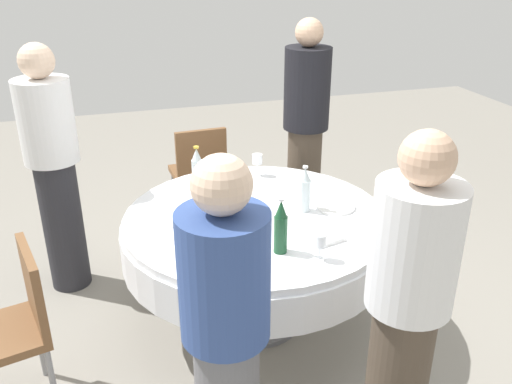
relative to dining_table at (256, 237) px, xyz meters
The scene contains 19 objects.
ground_plane 0.60m from the dining_table, ahead, with size 10.00×10.00×0.00m, color gray.
dining_table is the anchor object (origin of this frame).
bottle_amber_outer 0.31m from the dining_table, 13.81° to the right, with size 0.07×0.07×0.28m.
bottle_clear_front 0.40m from the dining_table, behind, with size 0.07×0.07×0.28m.
bottle_clear_near 0.53m from the dining_table, 52.18° to the right, with size 0.07×0.07×0.33m.
bottle_dark_green_north 0.51m from the dining_table, 89.97° to the left, with size 0.07×0.07×0.30m.
wine_glass_north 0.63m from the dining_table, 106.11° to the left, with size 0.06×0.06×0.14m.
wine_glass_right 0.65m from the dining_table, 107.38° to the right, with size 0.07×0.07×0.15m.
plate_far 0.51m from the dining_table, 50.64° to the left, with size 0.21×0.21×0.04m.
plate_east 0.50m from the dining_table, behind, with size 0.23×0.23×0.02m.
fork_front 0.47m from the dining_table, ahead, with size 0.18×0.02×0.01m, color silver.
fork_near 0.54m from the dining_table, 28.65° to the right, with size 0.18×0.02×0.01m, color silver.
folded_napkin 0.47m from the dining_table, 125.54° to the left, with size 0.18×0.18×0.02m, color white.
person_outer 1.21m from the dining_table, 103.62° to the left, with size 0.34×0.34×1.58m.
person_front 1.16m from the dining_table, 67.61° to the left, with size 0.34×0.34×1.54m.
person_near 1.38m from the dining_table, 34.53° to the right, with size 0.34×0.34×1.65m.
person_north 1.23m from the dining_table, 124.84° to the right, with size 0.34×0.34×1.70m.
chair_inner 1.34m from the dining_table, 13.71° to the left, with size 0.48×0.48×0.87m.
chair_left 1.35m from the dining_table, 86.71° to the right, with size 0.42×0.42×0.87m.
Camera 1 is at (0.80, 2.69, 2.16)m, focal length 38.38 mm.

